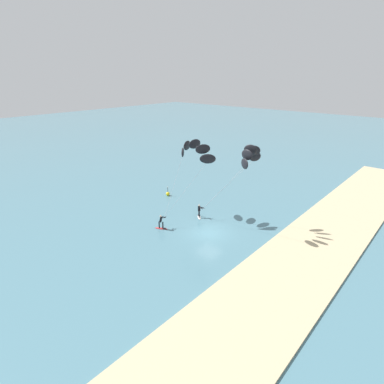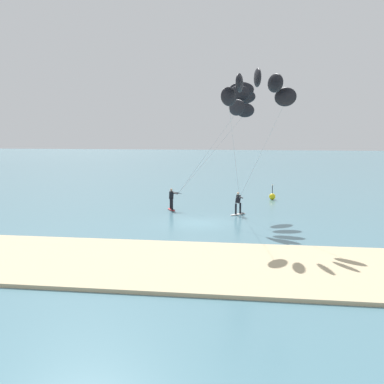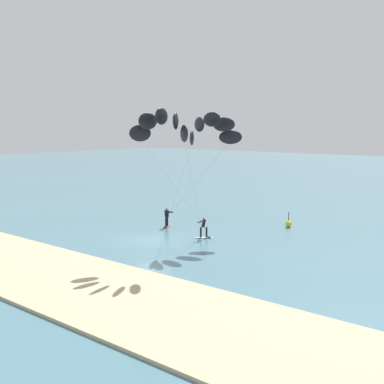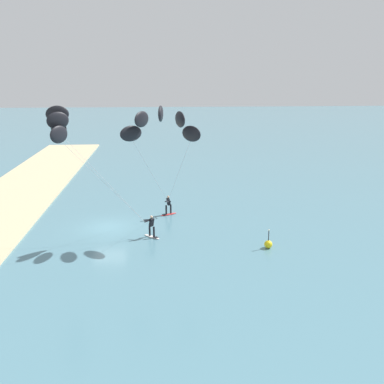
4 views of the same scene
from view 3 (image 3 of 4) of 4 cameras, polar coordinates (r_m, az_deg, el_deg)
name	(u,v)px [view 3 (image 3 of 4)]	position (r m, az deg, el deg)	size (l,w,h in m)	color
ground_plane	(150,241)	(39.09, -4.58, -5.38)	(240.00, 240.00, 0.00)	slate
sand_strip	(30,267)	(33.05, -17.33, -7.89)	(80.00, 8.07, 0.16)	#C6B289
kitesurfer_nearshore	(210,133)	(39.78, 1.97, 6.51)	(6.84, 5.67, 9.57)	red
kitesurfer_mid_water	(164,131)	(34.10, -3.09, 6.69)	(4.49, 7.57, 9.70)	white
marker_buoy	(288,224)	(44.92, 10.52, -3.43)	(0.56, 0.56, 1.38)	yellow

